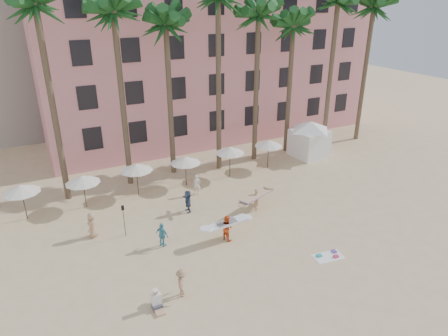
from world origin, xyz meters
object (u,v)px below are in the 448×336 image
cabana (310,136)px  carrier_yellow (257,198)px  pink_hotel (205,59)px  carrier_white (227,227)px

cabana → carrier_yellow: (-10.07, -6.91, -1.08)m
cabana → carrier_yellow: 12.26m
pink_hotel → carrier_white: bearing=-111.5°
carrier_yellow → carrier_white: size_ratio=1.18×
carrier_white → cabana: bearing=34.1°
pink_hotel → carrier_white: size_ratio=12.02×
cabana → carrier_white: (-13.78, -9.33, -1.15)m
carrier_yellow → cabana: bearing=34.5°
pink_hotel → carrier_yellow: pink_hotel is taller
cabana → pink_hotel: bearing=111.7°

